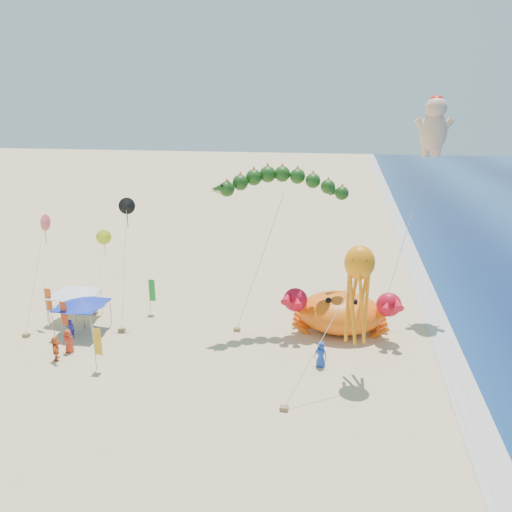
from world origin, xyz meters
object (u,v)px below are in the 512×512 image
Objects in this scene: crab_inflatable at (340,311)px; canopy_white at (74,292)px; canopy_blue at (81,303)px; octopus_kite at (358,287)px; dragon_kite at (282,187)px; cherub_kite at (434,125)px.

canopy_white is (-21.42, -1.64, 0.76)m from crab_inflatable.
crab_inflatable is at bearing 10.72° from canopy_blue.
canopy_white is at bearing 167.58° from octopus_kite.
canopy_blue is at bearing -169.28° from crab_inflatable.
canopy_white is (-22.43, 4.94, -3.71)m from octopus_kite.
dragon_kite reaches higher than canopy_white.
dragon_kite reaches higher than crab_inflatable.
cherub_kite is 4.94× the size of canopy_white.
canopy_blue is (-26.10, -9.67, -13.07)m from cherub_kite.
dragon_kite is at bearing -154.02° from cherub_kite.
crab_inflatable is 2.42× the size of canopy_white.
octopus_kite reaches higher than canopy_white.
cherub_kite is 31.72m from canopy_white.
canopy_blue is at bearing -49.33° from canopy_white.
cherub_kite reaches higher than octopus_kite.
canopy_white is at bearing -172.75° from dragon_kite.
dragon_kite is 1.39× the size of octopus_kite.
cherub_kite is at bearing 66.47° from octopus_kite.
canopy_blue is (-14.86, -4.19, -8.67)m from dragon_kite.
canopy_blue is (-19.64, -3.72, 0.76)m from crab_inflatable.
dragon_kite is (-4.78, 0.48, 9.43)m from crab_inflatable.
canopy_white is at bearing 130.67° from canopy_blue.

